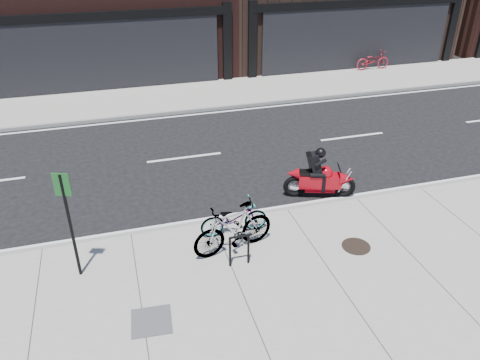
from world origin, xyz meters
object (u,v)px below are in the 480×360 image
object	(u,v)px
bike_rack	(239,248)
motorcycle	(323,177)
bicycle_front	(234,218)
bicycle_far	(373,60)
utility_grate	(151,321)
manhole_cover	(356,246)
bicycle_rear	(233,228)
sign_post	(69,217)

from	to	relation	value
bike_rack	motorcycle	world-z (taller)	motorcycle
bicycle_front	bicycle_far	distance (m)	15.57
bicycle_far	bike_rack	bearing A→B (deg)	140.68
bicycle_far	utility_grate	bearing A→B (deg)	138.12
bicycle_far	manhole_cover	size ratio (longest dim) A/B	2.64
utility_grate	bicycle_rear	bearing A→B (deg)	39.35
manhole_cover	sign_post	xyz separation A→B (m)	(-6.09, 0.77, 1.45)
bicycle_rear	motorcycle	size ratio (longest dim) A/B	1.00
motorcycle	bicycle_far	distance (m)	12.88
bicycle_rear	sign_post	size ratio (longest dim) A/B	0.80
bicycle_front	utility_grate	distance (m)	3.25
manhole_cover	utility_grate	world-z (taller)	same
utility_grate	bicycle_far	bearing A→B (deg)	47.75
bicycle_far	utility_grate	world-z (taller)	bicycle_far
bike_rack	bicycle_rear	bearing A→B (deg)	88.19
motorcycle	bicycle_far	bearing A→B (deg)	71.49
bicycle_far	sign_post	size ratio (longest dim) A/B	0.72
motorcycle	utility_grate	world-z (taller)	motorcycle
bicycle_front	bicycle_rear	bearing A→B (deg)	163.29
bicycle_far	sign_post	world-z (taller)	sign_post
bicycle_far	sign_post	bearing A→B (deg)	131.45
bike_rack	bicycle_rear	size ratio (longest dim) A/B	0.40
motorcycle	manhole_cover	distance (m)	2.54
bicycle_front	sign_post	bearing A→B (deg)	98.54
utility_grate	bike_rack	bearing A→B (deg)	29.30
bicycle_rear	manhole_cover	world-z (taller)	bicycle_rear
bicycle_rear	bicycle_front	bearing A→B (deg)	151.83
manhole_cover	bicycle_rear	bearing A→B (deg)	166.01
bike_rack	utility_grate	size ratio (longest dim) A/B	1.03
bicycle_far	utility_grate	size ratio (longest dim) A/B	2.33
bicycle_front	sign_post	distance (m)	3.72
motorcycle	utility_grate	bearing A→B (deg)	-128.23
bicycle_front	utility_grate	bearing A→B (deg)	135.71
motorcycle	manhole_cover	world-z (taller)	motorcycle
bicycle_front	manhole_cover	xyz separation A→B (m)	(2.56, -1.31, -0.42)
bicycle_rear	sign_post	distance (m)	3.46
bicycle_rear	bicycle_far	xyz separation A→B (m)	(10.58, 12.23, -0.12)
bicycle_rear	manhole_cover	xyz separation A→B (m)	(2.75, -0.68, -0.57)
bike_rack	bicycle_far	world-z (taller)	bicycle_far
manhole_cover	bicycle_far	bearing A→B (deg)	58.75
sign_post	motorcycle	bearing A→B (deg)	34.84
bicycle_rear	sign_post	bearing A→B (deg)	-103.09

